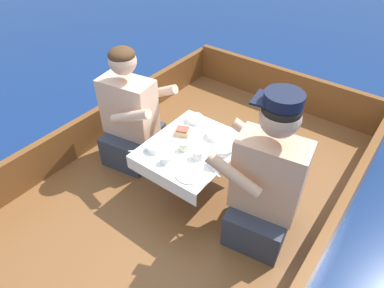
{
  "coord_description": "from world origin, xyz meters",
  "views": [
    {
      "loc": [
        1.09,
        -1.44,
        2.17
      ],
      "look_at": [
        0.0,
        0.01,
        0.68
      ],
      "focal_mm": 32.0,
      "sensor_mm": 36.0,
      "label": 1
    }
  ],
  "objects_px": {
    "coffee_cup_starboard": "(165,160)",
    "person_port": "(131,119)",
    "person_starboard": "(266,184)",
    "tin_can": "(184,146)",
    "sandwich": "(183,131)",
    "coffee_cup_port": "(198,154)"
  },
  "relations": [
    {
      "from": "tin_can",
      "to": "coffee_cup_starboard",
      "type": "bearing_deg",
      "value": -94.68
    },
    {
      "from": "person_port",
      "to": "person_starboard",
      "type": "distance_m",
      "value": 1.18
    },
    {
      "from": "person_starboard",
      "to": "coffee_cup_port",
      "type": "distance_m",
      "value": 0.49
    },
    {
      "from": "person_starboard",
      "to": "sandwich",
      "type": "xyz_separation_m",
      "value": [
        -0.72,
        0.12,
        -0.01
      ]
    },
    {
      "from": "sandwich",
      "to": "tin_can",
      "type": "distance_m",
      "value": 0.16
    },
    {
      "from": "person_starboard",
      "to": "tin_can",
      "type": "distance_m",
      "value": 0.61
    },
    {
      "from": "coffee_cup_starboard",
      "to": "tin_can",
      "type": "distance_m",
      "value": 0.18
    },
    {
      "from": "sandwich",
      "to": "coffee_cup_port",
      "type": "bearing_deg",
      "value": -29.85
    },
    {
      "from": "coffee_cup_starboard",
      "to": "person_port",
      "type": "bearing_deg",
      "value": 156.54
    },
    {
      "from": "person_port",
      "to": "sandwich",
      "type": "distance_m",
      "value": 0.47
    },
    {
      "from": "person_port",
      "to": "coffee_cup_starboard",
      "type": "height_order",
      "value": "person_port"
    },
    {
      "from": "person_starboard",
      "to": "coffee_cup_port",
      "type": "height_order",
      "value": "person_starboard"
    },
    {
      "from": "person_port",
      "to": "person_starboard",
      "type": "bearing_deg",
      "value": -12.14
    },
    {
      "from": "person_starboard",
      "to": "coffee_cup_port",
      "type": "bearing_deg",
      "value": -7.08
    },
    {
      "from": "coffee_cup_port",
      "to": "coffee_cup_starboard",
      "type": "relative_size",
      "value": 1.12
    },
    {
      "from": "sandwich",
      "to": "coffee_cup_port",
      "type": "distance_m",
      "value": 0.27
    },
    {
      "from": "person_port",
      "to": "sandwich",
      "type": "height_order",
      "value": "person_port"
    },
    {
      "from": "person_starboard",
      "to": "coffee_cup_starboard",
      "type": "xyz_separation_m",
      "value": [
        -0.63,
        -0.18,
        -0.01
      ]
    },
    {
      "from": "person_port",
      "to": "coffee_cup_port",
      "type": "xyz_separation_m",
      "value": [
        0.69,
        -0.07,
        0.05
      ]
    },
    {
      "from": "person_starboard",
      "to": "coffee_cup_port",
      "type": "xyz_separation_m",
      "value": [
        -0.49,
        -0.02,
        -0.01
      ]
    },
    {
      "from": "person_port",
      "to": "coffee_cup_port",
      "type": "bearing_deg",
      "value": -15.38
    },
    {
      "from": "tin_can",
      "to": "person_starboard",
      "type": "bearing_deg",
      "value": 0.42
    }
  ]
}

